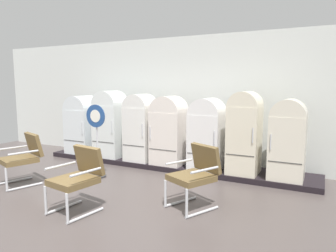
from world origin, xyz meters
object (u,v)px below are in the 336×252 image
Objects in this scene: refrigerator_0 at (82,123)px; refrigerator_1 at (110,122)px; refrigerator_2 at (140,125)px; refrigerator_6 at (288,137)px; sign_stand at (97,142)px; refrigerator_4 at (207,132)px; refrigerator_3 at (169,128)px; armchair_right at (196,173)px; armchair_center at (78,175)px; armchair_left at (23,156)px; refrigerator_5 at (245,130)px.

refrigerator_1 is at bearing -1.45° from refrigerator_0.
refrigerator_2 is 1.03× the size of refrigerator_6.
refrigerator_2 is at bearing -0.70° from refrigerator_0.
sign_stand is at bearing -39.85° from refrigerator_0.
refrigerator_4 is 0.99× the size of refrigerator_6.
refrigerator_3 is (0.74, -0.00, -0.03)m from refrigerator_2.
refrigerator_4 is 2.26m from sign_stand.
refrigerator_0 is at bearing 179.47° from refrigerator_3.
sign_stand is (-2.35, 0.54, 0.18)m from armchair_right.
armchair_center is (0.62, -2.72, -0.39)m from refrigerator_2.
armchair_center is (-1.48, -0.92, 0.00)m from armchair_right.
refrigerator_3 is 1.59× the size of armchair_left.
refrigerator_2 reaches higher than refrigerator_0.
armchair_right is (3.87, -1.81, -0.34)m from refrigerator_0.
refrigerator_1 is 1.07× the size of refrigerator_6.
refrigerator_0 reaches higher than armchair_left.
armchair_right is 0.64× the size of sign_stand.
refrigerator_1 is 1.69× the size of armchair_right.
refrigerator_1 reaches higher than refrigerator_6.
refrigerator_2 is at bearing 102.79° from armchair_center.
refrigerator_3 is at bearing 51.59° from sign_stand.
armchair_center is at bearing -148.08° from armchair_right.
refrigerator_0 is 1.55× the size of armchair_left.
armchair_center is (2.39, -2.74, -0.34)m from refrigerator_0.
refrigerator_2 reaches higher than sign_stand.
refrigerator_4 is at bearing 34.03° from sign_stand.
refrigerator_4 is at bearing 1.14° from refrigerator_3.
refrigerator_6 is at bearing -0.07° from refrigerator_1.
refrigerator_5 is (0.78, 0.01, 0.09)m from refrigerator_4.
refrigerator_0 is 4.17m from refrigerator_5.
refrigerator_0 reaches higher than armchair_right.
refrigerator_1 is at bearing -179.60° from refrigerator_4.
armchair_right is at bearing 31.92° from armchair_center.
armchair_right is at bearing -31.19° from refrigerator_1.
refrigerator_0 is 2.34m from armchair_left.
refrigerator_6 is 1.58× the size of armchair_center.
sign_stand is at bearing -160.23° from refrigerator_6.
refrigerator_0 is 3.65m from armchair_center.
refrigerator_6 is at bearing 26.74° from armchair_left.
armchair_left is 3.32m from armchair_right.
refrigerator_1 is 0.86m from refrigerator_2.
refrigerator_3 is at bearing -178.86° from refrigerator_4.
armchair_right is at bearing -75.24° from refrigerator_4.
refrigerator_1 is 3.26m from refrigerator_5.
refrigerator_5 is 4.26m from armchair_left.
armchair_left is at bearing -153.26° from refrigerator_6.
refrigerator_6 is at bearing -0.81° from refrigerator_4.
refrigerator_0 is at bearing 179.68° from refrigerator_6.
refrigerator_6 is (0.81, -0.03, -0.07)m from refrigerator_5.
refrigerator_5 is (2.40, 0.03, 0.05)m from refrigerator_2.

